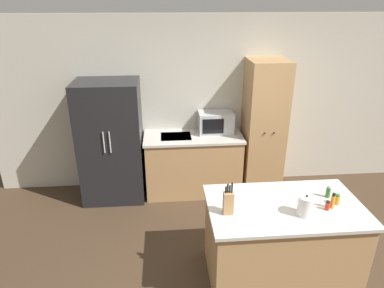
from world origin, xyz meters
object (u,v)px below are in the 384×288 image
spice_bottle_short_red (309,199)px  kettle (305,206)px  refrigerator (111,142)px  knife_block (228,202)px  spice_bottle_pale_salt (327,206)px  microwave (216,122)px  spice_bottle_amber_oil (337,199)px  pantry_cabinet (263,128)px  spice_bottle_tall_dark (333,201)px  spice_bottle_green_herb (328,192)px

spice_bottle_short_red → kettle: bearing=-122.0°
refrigerator → knife_block: bearing=-54.9°
spice_bottle_short_red → spice_bottle_pale_salt: bearing=-41.7°
spice_bottle_short_red → microwave: bearing=108.3°
knife_block → spice_bottle_amber_oil: 1.11m
kettle → pantry_cabinet: bearing=85.2°
pantry_cabinet → kettle: bearing=-94.8°
spice_bottle_short_red → spice_bottle_pale_salt: (0.14, -0.12, -0.00)m
spice_bottle_short_red → kettle: kettle is taller
knife_block → spice_bottle_short_red: 0.84m
spice_bottle_tall_dark → spice_bottle_short_red: 0.22m
spice_bottle_green_herb → spice_bottle_pale_salt: bearing=-116.1°
microwave → refrigerator: bearing=-174.5°
microwave → spice_bottle_amber_oil: size_ratio=4.81×
pantry_cabinet → spice_bottle_green_herb: 1.77m
pantry_cabinet → spice_bottle_green_herb: size_ratio=14.50×
refrigerator → spice_bottle_tall_dark: (2.37, -1.91, 0.10)m
kettle → knife_block: bearing=173.1°
microwave → spice_bottle_pale_salt: size_ratio=5.24×
knife_block → spice_bottle_green_herb: knife_block is taller
refrigerator → spice_bottle_pale_salt: bearing=-39.9°
spice_bottle_tall_dark → kettle: kettle is taller
microwave → spice_bottle_tall_dark: 2.22m
spice_bottle_short_red → spice_bottle_green_herb: spice_bottle_green_herb is taller
spice_bottle_amber_oil → kettle: (-0.39, -0.16, 0.05)m
microwave → spice_bottle_pale_salt: (0.78, -2.08, -0.14)m
spice_bottle_tall_dark → spice_bottle_amber_oil: (0.08, 0.07, -0.03)m
spice_bottle_tall_dark → spice_bottle_short_red: spice_bottle_tall_dark is taller
microwave → spice_bottle_short_red: 2.07m
spice_bottle_amber_oil → knife_block: bearing=-176.3°
spice_bottle_pale_salt → kettle: size_ratio=0.44×
knife_block → spice_bottle_green_herb: 1.10m
spice_bottle_short_red → spice_bottle_green_herb: size_ratio=0.72×
spice_bottle_green_herb → spice_bottle_tall_dark: bearing=-104.2°
refrigerator → spice_bottle_pale_salt: refrigerator is taller
pantry_cabinet → microwave: (-0.70, 0.10, 0.08)m
spice_bottle_tall_dark → microwave: bearing=112.3°
spice_bottle_green_herb → spice_bottle_pale_salt: spice_bottle_green_herb is taller
spice_bottle_short_red → spice_bottle_green_herb: bearing=22.1°
microwave → knife_block: microwave is taller
pantry_cabinet → kettle: pantry_cabinet is taller
pantry_cabinet → kettle: size_ratio=9.03×
spice_bottle_green_herb → spice_bottle_amber_oil: bearing=-76.7°
spice_bottle_amber_oil → kettle: 0.42m
spice_bottle_short_red → spice_bottle_green_herb: 0.26m
spice_bottle_amber_oil → kettle: kettle is taller
knife_block → spice_bottle_amber_oil: (1.11, 0.07, -0.07)m
microwave → spice_bottle_amber_oil: (0.92, -1.99, -0.13)m
microwave → knife_block: (-0.19, -2.06, -0.06)m
spice_bottle_green_herb → refrigerator: bearing=144.7°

